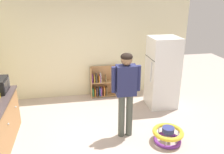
{
  "coord_description": "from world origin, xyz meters",
  "views": [
    {
      "loc": [
        -0.72,
        -3.9,
        2.78
      ],
      "look_at": [
        0.12,
        0.63,
        1.1
      ],
      "focal_mm": 37.51,
      "sensor_mm": 36.0,
      "label": 1
    }
  ],
  "objects": [
    {
      "name": "standing_person",
      "position": [
        0.3,
        0.11,
        1.06
      ],
      "size": [
        0.57,
        0.22,
        1.74
      ],
      "color": "#50574D",
      "rests_on": "ground"
    },
    {
      "name": "back_wall",
      "position": [
        0.0,
        2.33,
        1.35
      ],
      "size": [
        5.2,
        0.06,
        2.7
      ],
      "primitive_type": "cube",
      "color": "beige",
      "rests_on": "ground"
    },
    {
      "name": "bookshelf",
      "position": [
        0.14,
        2.14,
        0.36
      ],
      "size": [
        0.8,
        0.28,
        0.85
      ],
      "color": "tan",
      "rests_on": "ground"
    },
    {
      "name": "ground_plane",
      "position": [
        0.0,
        0.0,
        0.0
      ],
      "size": [
        12.0,
        12.0,
        0.0
      ],
      "primitive_type": "plane",
      "color": "#C2B0A5",
      "rests_on": "ground"
    },
    {
      "name": "baby_walker",
      "position": [
        1.06,
        -0.27,
        0.16
      ],
      "size": [
        0.6,
        0.6,
        0.32
      ],
      "color": "purple",
      "rests_on": "ground"
    },
    {
      "name": "refrigerator",
      "position": [
        1.53,
        1.29,
        0.89
      ],
      "size": [
        0.73,
        0.68,
        1.78
      ],
      "color": "white",
      "rests_on": "ground"
    }
  ]
}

